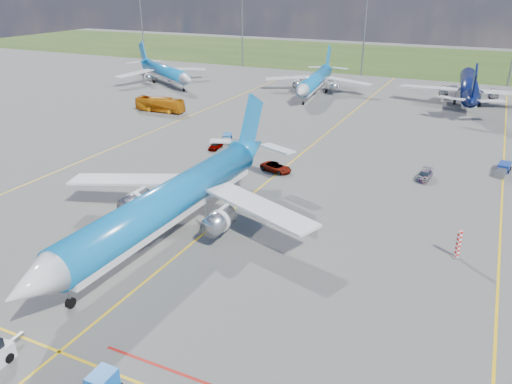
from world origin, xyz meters
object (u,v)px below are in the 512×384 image
at_px(bg_jet_nw, 165,84).
at_px(service_car_b, 276,167).
at_px(main_airliner, 172,235).
at_px(service_car_c, 424,175).
at_px(baggage_tug_c, 227,138).
at_px(apron_bus, 160,105).
at_px(bg_jet_nnw, 315,94).
at_px(baggage_tug_e, 503,169).
at_px(uld_container, 103,382).
at_px(warning_post, 458,244).
at_px(service_car_a, 216,145).
at_px(bg_jet_n, 466,103).

distance_m(bg_jet_nw, service_car_b, 74.67).
relative_size(main_airliner, service_car_c, 10.66).
bearing_deg(main_airliner, baggage_tug_c, 109.65).
height_order(main_airliner, apron_bus, main_airliner).
distance_m(main_airliner, baggage_tug_c, 35.78).
distance_m(main_airliner, apron_bus, 58.18).
distance_m(bg_jet_nnw, baggage_tug_e, 59.89).
xyz_separation_m(uld_container, service_car_c, (14.05, 50.80, -0.13)).
height_order(warning_post, bg_jet_nw, bg_jet_nw).
bearing_deg(service_car_b, main_airliner, -170.52).
distance_m(warning_post, service_car_a, 45.05).
relative_size(baggage_tug_c, baggage_tug_e, 0.86).
xyz_separation_m(warning_post, bg_jet_n, (-4.48, 76.16, -1.50)).
distance_m(warning_post, bg_jet_nnw, 80.50).
xyz_separation_m(apron_bus, service_car_c, (57.60, -17.12, -0.94)).
bearing_deg(warning_post, bg_jet_nw, 141.23).
distance_m(apron_bus, baggage_tug_e, 68.32).
distance_m(service_car_a, service_car_c, 33.80).
bearing_deg(service_car_c, main_airliner, -122.12).
bearing_deg(apron_bus, warning_post, -123.21).
distance_m(bg_jet_n, uld_container, 106.94).
bearing_deg(uld_container, baggage_tug_c, 109.22).
bearing_deg(baggage_tug_c, warning_post, -56.33).
bearing_deg(baggage_tug_e, bg_jet_nw, 165.29).
bearing_deg(baggage_tug_c, bg_jet_nw, 111.77).
bearing_deg(service_car_b, service_car_a, 82.83).
xyz_separation_m(main_airliner, service_car_b, (2.55, 23.31, 0.68)).
relative_size(warning_post, apron_bus, 0.27).
distance_m(main_airliner, service_car_b, 23.46).
bearing_deg(baggage_tug_e, bg_jet_n, 108.50).
bearing_deg(apron_bus, bg_jet_nw, 30.88).
xyz_separation_m(service_car_c, baggage_tug_c, (-34.27, 4.39, -0.12)).
xyz_separation_m(apron_bus, service_car_b, (37.31, -23.32, -0.88)).
relative_size(service_car_b, baggage_tug_e, 0.88).
relative_size(bg_jet_nnw, apron_bus, 3.40).
distance_m(bg_jet_nnw, service_car_c, 59.20).
bearing_deg(apron_bus, service_car_c, -108.79).
bearing_deg(warning_post, service_car_c, 106.33).
bearing_deg(main_airliner, bg_jet_nnw, 98.67).
relative_size(bg_jet_nnw, main_airliner, 0.84).
xyz_separation_m(main_airliner, service_car_c, (22.84, 29.51, 0.61)).
distance_m(baggage_tug_c, baggage_tug_e, 44.44).
distance_m(bg_jet_nnw, service_car_a, 49.39).
bearing_deg(main_airliner, uld_container, -66.55).
xyz_separation_m(warning_post, baggage_tug_c, (-40.48, 25.59, -1.01)).
xyz_separation_m(bg_jet_n, baggage_tug_c, (-36.00, -50.58, 0.49)).
bearing_deg(bg_jet_nw, bg_jet_nnw, -51.06).
relative_size(service_car_b, baggage_tug_c, 1.02).
relative_size(bg_jet_nw, uld_container, 19.81).
height_order(bg_jet_nw, service_car_c, bg_jet_nw).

